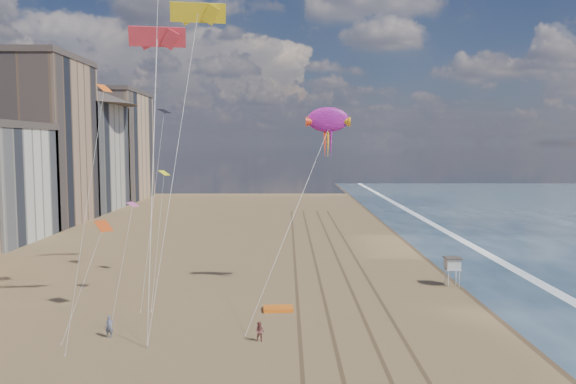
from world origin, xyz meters
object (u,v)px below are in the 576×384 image
Objects in this scene: show_kite at (328,120)px; kite_flyer_a at (109,327)px; grounded_kite at (278,309)px; lifeguard_stand at (452,264)px; kite_flyer_b at (260,332)px.

show_kite is 25.43m from kite_flyer_a.
grounded_kite is at bearing -130.17° from show_kite.
lifeguard_stand reaches higher than grounded_kite.
kite_flyer_b is (-5.65, -12.75, -15.35)m from show_kite.
lifeguard_stand reaches higher than kite_flyer_b.
grounded_kite is at bearing 25.51° from kite_flyer_a.
kite_flyer_b is (-1.18, -7.45, 0.57)m from grounded_kite.
kite_flyer_a is at bearing -169.25° from kite_flyer_b.
show_kite is 14.21× the size of kite_flyer_b.
grounded_kite is 17.37m from show_kite.
kite_flyer_a is 1.13× the size of kite_flyer_b.
grounded_kite is 1.52× the size of kite_flyer_a.
grounded_kite is 0.12× the size of show_kite.
kite_flyer_b is (10.88, -0.88, -0.09)m from kite_flyer_a.
lifeguard_stand is 1.77× the size of kite_flyer_a.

